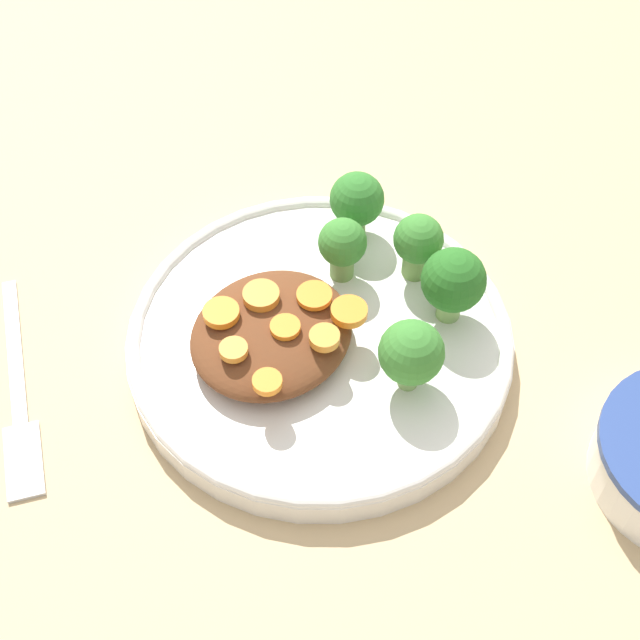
# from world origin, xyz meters

# --- Properties ---
(ground_plane) EXTENTS (4.00, 4.00, 0.00)m
(ground_plane) POSITION_xyz_m (0.00, 0.00, 0.00)
(ground_plane) COLOR tan
(plate) EXTENTS (0.27, 0.27, 0.03)m
(plate) POSITION_xyz_m (0.00, 0.00, 0.01)
(plate) COLOR white
(plate) RESTS_ON ground_plane
(stew_mound) EXTENTS (0.12, 0.11, 0.03)m
(stew_mound) POSITION_xyz_m (-0.03, 0.02, 0.03)
(stew_mound) COLOR brown
(stew_mound) RESTS_ON plate
(broccoli_floret_0) EXTENTS (0.05, 0.05, 0.06)m
(broccoli_floret_0) POSITION_xyz_m (0.07, -0.06, 0.06)
(broccoli_floret_0) COLOR #7FA85B
(broccoli_floret_0) RESTS_ON plate
(broccoli_floret_1) EXTENTS (0.04, 0.04, 0.06)m
(broccoli_floret_1) POSITION_xyz_m (0.01, -0.07, 0.05)
(broccoli_floret_1) COLOR #7FA85B
(broccoli_floret_1) RESTS_ON plate
(broccoli_floret_2) EXTENTS (0.04, 0.04, 0.05)m
(broccoli_floret_2) POSITION_xyz_m (0.05, 0.02, 0.05)
(broccoli_floret_2) COLOR #759E51
(broccoli_floret_2) RESTS_ON plate
(broccoli_floret_3) EXTENTS (0.04, 0.04, 0.06)m
(broccoli_floret_3) POSITION_xyz_m (0.09, 0.04, 0.05)
(broccoli_floret_3) COLOR #759E51
(broccoli_floret_3) RESTS_ON plate
(broccoli_floret_4) EXTENTS (0.04, 0.04, 0.05)m
(broccoli_floret_4) POSITION_xyz_m (0.09, -0.02, 0.05)
(broccoli_floret_4) COLOR #759E51
(broccoli_floret_4) RESTS_ON plate
(carrot_slice_0) EXTENTS (0.03, 0.03, 0.01)m
(carrot_slice_0) POSITION_xyz_m (-0.02, 0.04, 0.05)
(carrot_slice_0) COLOR orange
(carrot_slice_0) RESTS_ON stew_mound
(carrot_slice_1) EXTENTS (0.02, 0.02, 0.01)m
(carrot_slice_1) POSITION_xyz_m (-0.06, 0.02, 0.05)
(carrot_slice_1) COLOR orange
(carrot_slice_1) RESTS_ON stew_mound
(carrot_slice_2) EXTENTS (0.02, 0.02, 0.01)m
(carrot_slice_2) POSITION_xyz_m (-0.02, -0.02, 0.05)
(carrot_slice_2) COLOR orange
(carrot_slice_2) RESTS_ON stew_mound
(carrot_slice_3) EXTENTS (0.02, 0.02, 0.00)m
(carrot_slice_3) POSITION_xyz_m (0.01, 0.01, 0.05)
(carrot_slice_3) COLOR orange
(carrot_slice_3) RESTS_ON stew_mound
(carrot_slice_4) EXTENTS (0.03, 0.03, 0.01)m
(carrot_slice_4) POSITION_xyz_m (-0.05, 0.05, 0.05)
(carrot_slice_4) COLOR orange
(carrot_slice_4) RESTS_ON stew_mound
(carrot_slice_5) EXTENTS (0.02, 0.02, 0.01)m
(carrot_slice_5) POSITION_xyz_m (-0.07, -0.01, 0.05)
(carrot_slice_5) COLOR orange
(carrot_slice_5) RESTS_ON stew_mound
(carrot_slice_6) EXTENTS (0.02, 0.02, 0.00)m
(carrot_slice_6) POSITION_xyz_m (-0.03, 0.01, 0.05)
(carrot_slice_6) COLOR orange
(carrot_slice_6) RESTS_ON stew_mound
(carrot_slice_7) EXTENTS (0.03, 0.03, 0.01)m
(carrot_slice_7) POSITION_xyz_m (0.01, -0.02, 0.05)
(carrot_slice_7) COLOR orange
(carrot_slice_7) RESTS_ON stew_mound
(fork) EXTENTS (0.12, 0.16, 0.01)m
(fork) POSITION_xyz_m (-0.17, 0.13, 0.00)
(fork) COLOR silver
(fork) RESTS_ON ground_plane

